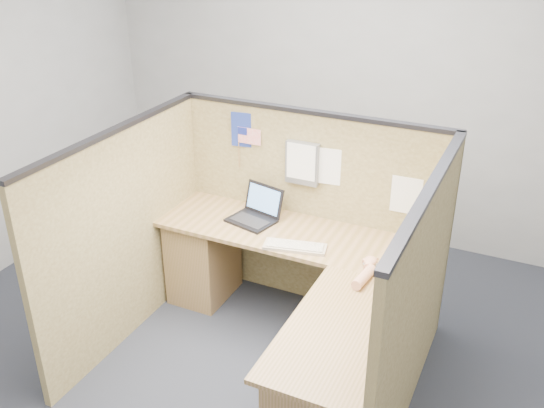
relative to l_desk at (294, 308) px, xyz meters
The scene contains 13 objects.
floor 0.52m from the l_desk, 122.80° to the right, with size 5.00×5.00×0.00m, color #21262F.
wall_back 2.22m from the l_desk, 95.35° to the left, with size 5.00×5.00×0.00m, color #929597.
cubicle_partitions 0.44m from the l_desk, 142.47° to the left, with size 2.06×1.83×1.53m.
l_desk is the anchor object (origin of this frame).
laptop 0.81m from the l_desk, 137.93° to the left, with size 0.37×0.38×0.24m.
keyboard 0.41m from the l_desk, 112.85° to the left, with size 0.44×0.23×0.03m.
mouse 0.60m from the l_desk, 23.28° to the left, with size 0.10×0.06×0.04m, color #B5B5B9.
hand_forearm 0.59m from the l_desk, ahead, with size 0.10×0.35×0.07m.
blue_poster 1.35m from the l_desk, 136.15° to the left, with size 0.20×0.00×0.26m, color navy.
american_flag 1.30m from the l_desk, 135.40° to the left, with size 0.19×0.01×0.32m.
file_holder 1.03m from the l_desk, 109.56° to the left, with size 0.25×0.05×0.31m.
paper_left 1.02m from the l_desk, 91.92° to the left, with size 0.21×0.00×0.27m, color white.
paper_right 1.07m from the l_desk, 52.84° to the left, with size 0.21×0.00×0.26m, color white.
Camera 1 is at (1.46, -2.75, 2.78)m, focal length 40.00 mm.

